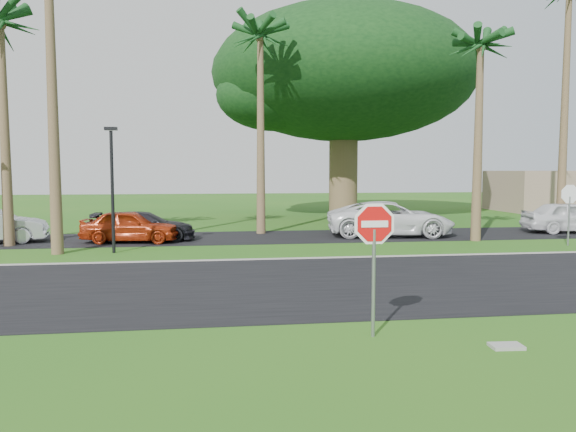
% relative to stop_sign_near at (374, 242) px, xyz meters
% --- Properties ---
extents(ground, '(120.00, 120.00, 0.00)m').
position_rel_stop_sign_near_xyz_m(ground, '(-0.50, 3.00, -1.77)').
color(ground, '#205816').
rests_on(ground, ground).
extents(road, '(120.00, 8.00, 0.02)m').
position_rel_stop_sign_near_xyz_m(road, '(-0.50, 5.00, -1.76)').
color(road, black).
rests_on(road, ground).
extents(parking_strip, '(120.00, 5.00, 0.02)m').
position_rel_stop_sign_near_xyz_m(parking_strip, '(-0.50, 15.50, -1.76)').
color(parking_strip, black).
rests_on(parking_strip, ground).
extents(curb, '(120.00, 0.12, 0.06)m').
position_rel_stop_sign_near_xyz_m(curb, '(-0.50, 9.05, -1.74)').
color(curb, gray).
rests_on(curb, ground).
extents(stop_sign_near, '(1.05, 0.07, 2.62)m').
position_rel_stop_sign_near_xyz_m(stop_sign_near, '(0.00, 0.00, 0.00)').
color(stop_sign_near, gray).
rests_on(stop_sign_near, ground).
extents(stop_sign_far, '(1.05, 0.07, 2.62)m').
position_rel_stop_sign_near_xyz_m(stop_sign_far, '(11.50, 11.00, 0.00)').
color(stop_sign_far, gray).
rests_on(stop_sign_far, ground).
extents(palm_left_mid, '(5.00, 5.00, 10.00)m').
position_rel_stop_sign_near_xyz_m(palm_left_mid, '(-11.00, 14.00, 6.90)').
color(palm_left_mid, brown).
rests_on(palm_left_mid, ground).
extents(palm_center, '(5.00, 5.00, 10.50)m').
position_rel_stop_sign_near_xyz_m(palm_center, '(-0.50, 17.00, 7.39)').
color(palm_center, brown).
rests_on(palm_center, ground).
extents(palm_right_near, '(5.00, 5.00, 9.50)m').
position_rel_stop_sign_near_xyz_m(palm_right_near, '(8.50, 13.00, 6.42)').
color(palm_right_near, brown).
rests_on(palm_right_near, ground).
extents(canopy_tree, '(16.50, 16.50, 13.12)m').
position_rel_stop_sign_near_xyz_m(canopy_tree, '(5.50, 25.00, 7.17)').
color(canopy_tree, brown).
rests_on(canopy_tree, ground).
extents(streetlight_right, '(0.45, 0.25, 4.64)m').
position_rel_stop_sign_near_xyz_m(streetlight_right, '(-6.50, 11.50, 0.88)').
color(streetlight_right, black).
rests_on(streetlight_right, ground).
extents(building_far, '(10.00, 6.00, 3.00)m').
position_rel_stop_sign_near_xyz_m(building_far, '(23.50, 29.00, -0.27)').
color(building_far, gray).
rests_on(building_far, ground).
extents(car_red, '(4.22, 2.12, 1.38)m').
position_rel_stop_sign_near_xyz_m(car_red, '(-6.28, 14.42, -1.08)').
color(car_red, '#A0290D').
rests_on(car_red, ground).
extents(car_dark, '(4.33, 1.78, 1.25)m').
position_rel_stop_sign_near_xyz_m(car_dark, '(-5.75, 14.91, -1.15)').
color(car_dark, black).
rests_on(car_dark, ground).
extents(car_minivan, '(6.09, 3.42, 1.61)m').
position_rel_stop_sign_near_xyz_m(car_minivan, '(5.32, 15.05, -0.97)').
color(car_minivan, white).
rests_on(car_minivan, ground).
extents(car_pickup, '(4.64, 2.32, 1.52)m').
position_rel_stop_sign_near_xyz_m(car_pickup, '(14.47, 15.19, -1.01)').
color(car_pickup, white).
rests_on(car_pickup, ground).
extents(utility_slab, '(0.57, 0.39, 0.06)m').
position_rel_stop_sign_near_xyz_m(utility_slab, '(2.10, -0.97, -1.74)').
color(utility_slab, gray).
rests_on(utility_slab, ground).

